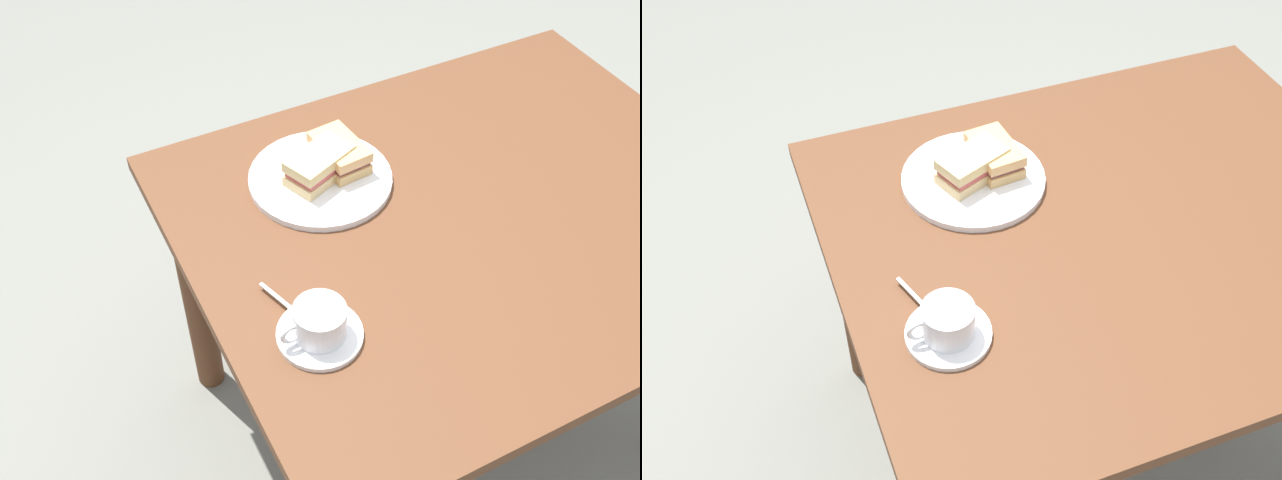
% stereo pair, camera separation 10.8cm
% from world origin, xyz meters
% --- Properties ---
extents(ground_plane, '(6.00, 6.00, 0.00)m').
position_xyz_m(ground_plane, '(0.00, 0.00, 0.00)').
color(ground_plane, slate).
extents(dining_table, '(1.10, 0.89, 0.75)m').
position_xyz_m(dining_table, '(0.00, 0.00, 0.62)').
color(dining_table, brown).
rests_on(dining_table, ground_plane).
extents(sandwich_plate, '(0.29, 0.29, 0.01)m').
position_xyz_m(sandwich_plate, '(-0.23, 0.20, 0.76)').
color(sandwich_plate, white).
rests_on(sandwich_plate, dining_table).
extents(sandwich_front, '(0.15, 0.12, 0.06)m').
position_xyz_m(sandwich_front, '(-0.23, 0.20, 0.80)').
color(sandwich_front, '#D7B67B').
rests_on(sandwich_front, sandwich_plate).
extents(sandwich_back, '(0.09, 0.13, 0.05)m').
position_xyz_m(sandwich_back, '(-0.17, 0.22, 0.79)').
color(sandwich_back, tan).
rests_on(sandwich_back, sandwich_plate).
extents(coffee_saucer, '(0.14, 0.14, 0.01)m').
position_xyz_m(coffee_saucer, '(-0.40, -0.14, 0.76)').
color(coffee_saucer, white).
rests_on(coffee_saucer, dining_table).
extents(coffee_cup, '(0.12, 0.09, 0.06)m').
position_xyz_m(coffee_cup, '(-0.40, -0.14, 0.80)').
color(coffee_cup, white).
rests_on(coffee_cup, coffee_saucer).
extents(spoon, '(0.04, 0.10, 0.01)m').
position_xyz_m(spoon, '(-0.42, -0.06, 0.77)').
color(spoon, silver).
rests_on(spoon, coffee_saucer).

